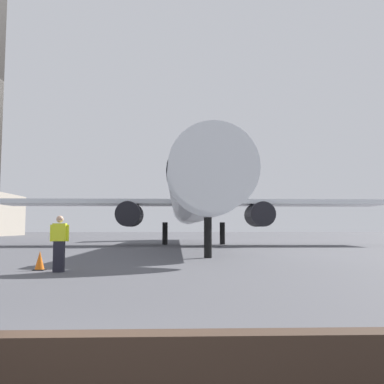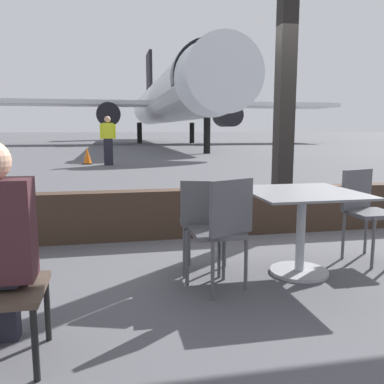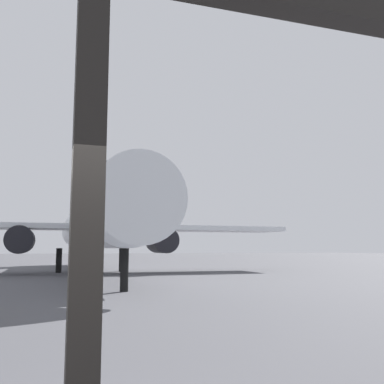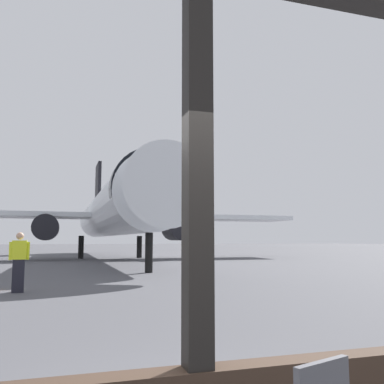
# 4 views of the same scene
# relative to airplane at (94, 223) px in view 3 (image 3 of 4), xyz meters

# --- Properties ---
(ground_plane) EXTENTS (220.00, 220.00, 0.00)m
(ground_plane) POSITION_rel_airplane_xyz_m (-2.90, 9.14, -3.71)
(ground_plane) COLOR #4C4C51
(window_frame) EXTENTS (7.90, 0.24, 3.93)m
(window_frame) POSITION_rel_airplane_xyz_m (-2.90, -30.86, -2.27)
(window_frame) COLOR #38281E
(window_frame) RESTS_ON ground
(airplane) EXTENTS (30.91, 36.94, 10.60)m
(airplane) POSITION_rel_airplane_xyz_m (0.00, 0.00, 0.00)
(airplane) COLOR silver
(airplane) RESTS_ON ground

